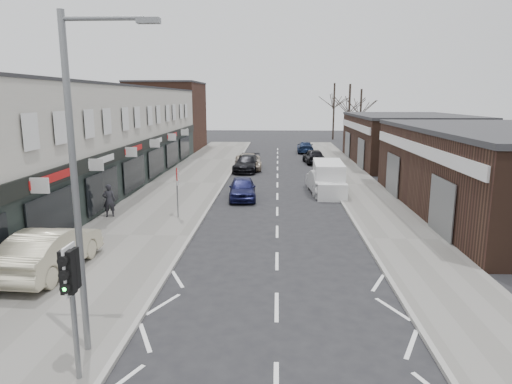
# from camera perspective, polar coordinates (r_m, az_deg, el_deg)

# --- Properties ---
(ground) EXTENTS (160.00, 160.00, 0.00)m
(ground) POSITION_cam_1_polar(r_m,az_deg,el_deg) (12.60, 2.57, -18.09)
(ground) COLOR black
(ground) RESTS_ON ground
(pavement_left) EXTENTS (5.50, 64.00, 0.12)m
(pavement_left) POSITION_cam_1_polar(r_m,az_deg,el_deg) (34.18, -8.70, 1.09)
(pavement_left) COLOR slate
(pavement_left) RESTS_ON ground
(pavement_right) EXTENTS (3.50, 64.00, 0.12)m
(pavement_right) POSITION_cam_1_polar(r_m,az_deg,el_deg) (34.01, 12.43, 0.89)
(pavement_right) COLOR slate
(pavement_right) RESTS_ON ground
(shop_terrace_left) EXTENTS (8.00, 41.00, 7.10)m
(shop_terrace_left) POSITION_cam_1_polar(r_m,az_deg,el_deg) (33.40, -21.24, 6.23)
(shop_terrace_left) COLOR #BBB7AA
(shop_terrace_left) RESTS_ON ground
(brick_block_far) EXTENTS (8.00, 10.00, 8.00)m
(brick_block_far) POSITION_cam_1_polar(r_m,az_deg,el_deg) (57.58, -10.98, 9.20)
(brick_block_far) COLOR #472A1E
(brick_block_far) RESTS_ON ground
(right_unit_near) EXTENTS (10.00, 18.00, 4.50)m
(right_unit_near) POSITION_cam_1_polar(r_m,az_deg,el_deg) (28.19, 29.05, 2.03)
(right_unit_near) COLOR #382319
(right_unit_near) RESTS_ON ground
(right_unit_far) EXTENTS (10.00, 16.00, 4.50)m
(right_unit_far) POSITION_cam_1_polar(r_m,az_deg,el_deg) (46.82, 18.31, 6.17)
(right_unit_far) COLOR #382319
(right_unit_far) RESTS_ON ground
(tree_far_a) EXTENTS (3.60, 3.60, 8.00)m
(tree_far_a) POSITION_cam_1_polar(r_m,az_deg,el_deg) (59.95, 11.39, 5.44)
(tree_far_a) COLOR #382D26
(tree_far_a) RESTS_ON ground
(tree_far_b) EXTENTS (3.60, 3.60, 7.50)m
(tree_far_b) POSITION_cam_1_polar(r_m,az_deg,el_deg) (66.25, 12.77, 5.95)
(tree_far_b) COLOR #382D26
(tree_far_b) RESTS_ON ground
(tree_far_c) EXTENTS (3.60, 3.60, 8.50)m
(tree_far_c) POSITION_cam_1_polar(r_m,az_deg,el_deg) (71.72, 9.57, 6.49)
(tree_far_c) COLOR #382D26
(tree_far_c) RESTS_ON ground
(traffic_light) EXTENTS (0.28, 0.60, 3.10)m
(traffic_light) POSITION_cam_1_polar(r_m,az_deg,el_deg) (10.65, -22.15, -10.33)
(traffic_light) COLOR slate
(traffic_light) RESTS_ON pavement_left
(street_lamp) EXTENTS (2.23, 0.22, 8.00)m
(street_lamp) POSITION_cam_1_polar(r_m,az_deg,el_deg) (11.21, -21.03, 2.53)
(street_lamp) COLOR slate
(street_lamp) RESTS_ON pavement_left
(warning_sign) EXTENTS (0.12, 0.80, 2.70)m
(warning_sign) POSITION_cam_1_polar(r_m,az_deg,el_deg) (23.85, -9.78, 1.71)
(warning_sign) COLOR slate
(warning_sign) RESTS_ON pavement_left
(white_van) EXTENTS (2.02, 5.37, 2.07)m
(white_van) POSITION_cam_1_polar(r_m,az_deg,el_deg) (30.85, 9.03, 1.67)
(white_van) COLOR white
(white_van) RESTS_ON ground
(sedan_on_pavement) EXTENTS (1.94, 5.01, 1.63)m
(sedan_on_pavement) POSITION_cam_1_polar(r_m,az_deg,el_deg) (17.97, -24.27, -6.61)
(sedan_on_pavement) COLOR beige
(sedan_on_pavement) RESTS_ON pavement_left
(pedestrian) EXTENTS (0.75, 0.63, 1.74)m
(pedestrian) POSITION_cam_1_polar(r_m,az_deg,el_deg) (25.10, -17.90, -1.02)
(pedestrian) COLOR black
(pedestrian) RESTS_ON pavement_left
(parked_car_left_a) EXTENTS (1.92, 4.17, 1.38)m
(parked_car_left_a) POSITION_cam_1_polar(r_m,az_deg,el_deg) (28.68, -1.71, 0.48)
(parked_car_left_a) COLOR #161845
(parked_car_left_a) RESTS_ON ground
(parked_car_left_b) EXTENTS (2.39, 4.97, 1.40)m
(parked_car_left_b) POSITION_cam_1_polar(r_m,az_deg,el_deg) (39.55, -1.14, 3.58)
(parked_car_left_b) COLOR black
(parked_car_left_b) RESTS_ON ground
(parked_car_left_c) EXTENTS (2.62, 5.10, 1.38)m
(parked_car_left_c) POSITION_cam_1_polar(r_m,az_deg,el_deg) (40.73, -1.01, 3.80)
(parked_car_left_c) COLOR #BDAD97
(parked_car_left_c) RESTS_ON ground
(parked_car_right_a) EXTENTS (1.98, 4.84, 1.56)m
(parked_car_right_a) POSITION_cam_1_polar(r_m,az_deg,el_deg) (30.91, 8.30, 1.34)
(parked_car_right_a) COLOR silver
(parked_car_right_a) RESTS_ON ground
(parked_car_right_b) EXTENTS (2.10, 4.34, 1.43)m
(parked_car_right_b) POSITION_cam_1_polar(r_m,az_deg,el_deg) (44.83, 7.21, 4.47)
(parked_car_right_b) COLOR black
(parked_car_right_b) RESTS_ON ground
(parked_car_right_c) EXTENTS (1.95, 4.51, 1.29)m
(parked_car_right_c) POSITION_cam_1_polar(r_m,az_deg,el_deg) (53.68, 6.17, 5.59)
(parked_car_right_c) COLOR #142241
(parked_car_right_c) RESTS_ON ground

